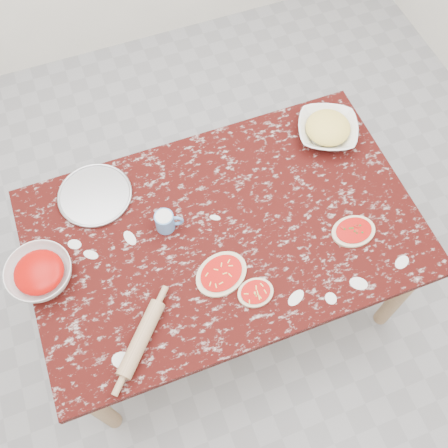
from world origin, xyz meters
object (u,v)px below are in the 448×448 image
(pizza_tray, at_px, (95,196))
(flour_mug, at_px, (166,221))
(worktable, at_px, (224,239))
(cheese_bowl, at_px, (327,130))
(sauce_bowl, at_px, (40,274))
(rolling_pin, at_px, (141,339))

(pizza_tray, xyz_separation_m, flour_mug, (0.24, -0.25, 0.04))
(worktable, relative_size, cheese_bowl, 5.99)
(cheese_bowl, bearing_deg, worktable, -154.42)
(flour_mug, bearing_deg, pizza_tray, 134.12)
(pizza_tray, relative_size, flour_mug, 2.68)
(worktable, xyz_separation_m, sauce_bowl, (-0.74, 0.05, 0.12))
(cheese_bowl, relative_size, rolling_pin, 0.90)
(worktable, distance_m, flour_mug, 0.27)
(pizza_tray, relative_size, cheese_bowl, 1.15)
(worktable, xyz_separation_m, cheese_bowl, (0.61, 0.29, 0.12))
(rolling_pin, bearing_deg, flour_mug, 61.40)
(rolling_pin, bearing_deg, sauce_bowl, 127.66)
(sauce_bowl, height_order, rolling_pin, sauce_bowl)
(cheese_bowl, relative_size, flour_mug, 2.32)
(flour_mug, bearing_deg, rolling_pin, -118.60)
(pizza_tray, xyz_separation_m, rolling_pin, (0.01, -0.67, 0.02))
(sauce_bowl, height_order, flour_mug, flour_mug)
(sauce_bowl, distance_m, rolling_pin, 0.48)
(pizza_tray, distance_m, cheese_bowl, 1.07)
(cheese_bowl, height_order, rolling_pin, cheese_bowl)
(rolling_pin, bearing_deg, cheese_bowl, 30.33)
(pizza_tray, distance_m, rolling_pin, 0.67)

